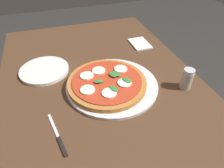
% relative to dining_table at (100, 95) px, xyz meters
% --- Properties ---
extents(ground_plane, '(6.00, 6.00, 0.00)m').
position_rel_dining_table_xyz_m(ground_plane, '(0.00, 0.00, -0.60)').
color(ground_plane, '#2D2B28').
extents(dining_table, '(1.15, 0.82, 0.71)m').
position_rel_dining_table_xyz_m(dining_table, '(0.00, 0.00, 0.00)').
color(dining_table, '#4C301E').
rests_on(dining_table, ground_plane).
extents(serving_tray, '(0.37, 0.37, 0.01)m').
position_rel_dining_table_xyz_m(serving_tray, '(-0.08, -0.04, 0.12)').
color(serving_tray, silver).
rests_on(serving_tray, dining_table).
extents(pizza, '(0.31, 0.31, 0.03)m').
position_rel_dining_table_xyz_m(pizza, '(-0.08, -0.01, 0.14)').
color(pizza, '#B27033').
rests_on(pizza, serving_tray).
extents(plate_white, '(0.21, 0.21, 0.01)m').
position_rel_dining_table_xyz_m(plate_white, '(0.11, 0.22, 0.12)').
color(plate_white, white).
rests_on(plate_white, dining_table).
extents(napkin, '(0.13, 0.09, 0.01)m').
position_rel_dining_table_xyz_m(napkin, '(0.21, -0.29, 0.12)').
color(napkin, white).
rests_on(napkin, dining_table).
extents(knife, '(0.18, 0.05, 0.01)m').
position_rel_dining_table_xyz_m(knife, '(-0.27, 0.20, 0.11)').
color(knife, black).
rests_on(knife, dining_table).
extents(pepper_shaker, '(0.04, 0.04, 0.09)m').
position_rel_dining_table_xyz_m(pepper_shaker, '(-0.18, -0.31, 0.15)').
color(pepper_shaker, '#B2B7AD').
rests_on(pepper_shaker, dining_table).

